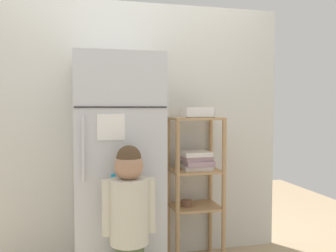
# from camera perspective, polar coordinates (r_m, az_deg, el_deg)

# --- Properties ---
(kitchen_wall_back) EXTENTS (2.64, 0.03, 2.16)m
(kitchen_wall_back) POSITION_cam_1_polar(r_m,az_deg,el_deg) (3.05, -5.82, -0.87)
(kitchen_wall_back) COLOR silver
(kitchen_wall_back) RESTS_ON ground
(refrigerator) EXTENTS (0.61, 0.68, 1.66)m
(refrigerator) POSITION_cam_1_polar(r_m,az_deg,el_deg) (2.72, -8.05, -6.69)
(refrigerator) COLOR silver
(refrigerator) RESTS_ON ground
(child_standing) EXTENTS (0.34, 0.25, 1.05)m
(child_standing) POSITION_cam_1_polar(r_m,az_deg,el_deg) (2.33, -6.20, -13.22)
(child_standing) COLOR #506040
(child_standing) RESTS_ON ground
(pantry_shelf_unit) EXTENTS (0.42, 0.34, 1.20)m
(pantry_shelf_unit) POSITION_cam_1_polar(r_m,az_deg,el_deg) (3.01, 4.39, -7.28)
(pantry_shelf_unit) COLOR tan
(pantry_shelf_unit) RESTS_ON ground
(fruit_bin) EXTENTS (0.24, 0.14, 0.08)m
(fruit_bin) POSITION_cam_1_polar(r_m,az_deg,el_deg) (2.97, 4.79, 2.04)
(fruit_bin) COLOR white
(fruit_bin) RESTS_ON pantry_shelf_unit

